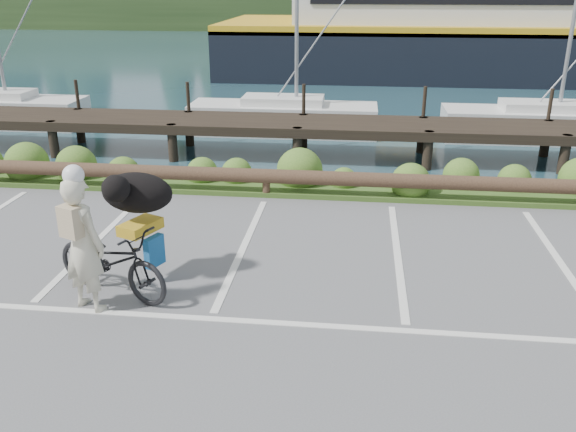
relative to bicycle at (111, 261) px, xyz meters
name	(u,v)px	position (x,y,z in m)	size (l,w,h in m)	color
ground	(218,304)	(1.56, -0.15, -0.53)	(72.00, 72.00, 0.00)	#555557
harbor_backdrop	(352,13)	(1.96, 78.32, -0.53)	(170.00, 160.00, 30.00)	#1B3742
vegetation_strip	(271,184)	(1.56, 5.15, -0.48)	(34.00, 1.60, 0.10)	#3D5B21
log_rail	(266,196)	(1.56, 4.45, -0.53)	(32.00, 0.30, 0.60)	#443021
bicycle	(111,261)	(0.00, 0.00, 0.00)	(0.70, 2.00, 1.05)	black
cyclist	(83,245)	(-0.18, -0.43, 0.43)	(0.70, 0.46, 1.91)	beige
dog	(137,193)	(0.25, 0.59, 0.83)	(1.06, 0.52, 0.61)	black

